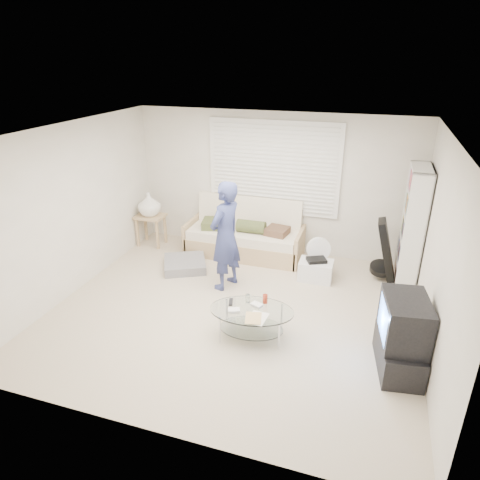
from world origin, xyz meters
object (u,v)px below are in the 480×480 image
(futon_sofa, at_px, (245,237))
(tv_unit, at_px, (402,336))
(coffee_table, at_px, (252,315))
(bookshelf, at_px, (412,228))

(futon_sofa, xyz_separation_m, tv_unit, (2.60, -2.43, 0.11))
(tv_unit, xyz_separation_m, coffee_table, (-1.79, 0.07, -0.13))
(futon_sofa, xyz_separation_m, bookshelf, (2.73, -0.27, 0.61))
(bookshelf, bearing_deg, tv_unit, -93.32)
(tv_unit, relative_size, coffee_table, 0.80)
(futon_sofa, distance_m, coffee_table, 2.50)
(futon_sofa, height_order, tv_unit, futon_sofa)
(bookshelf, distance_m, coffee_table, 2.90)
(tv_unit, bearing_deg, futon_sofa, 137.00)
(tv_unit, bearing_deg, bookshelf, 86.68)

